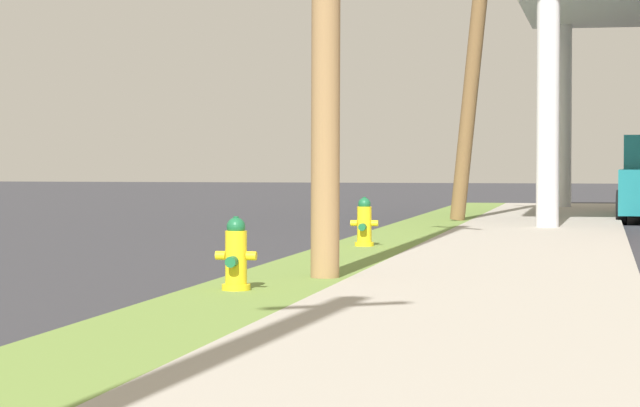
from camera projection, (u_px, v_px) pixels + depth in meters
name	position (u px, v px, depth m)	size (l,w,h in m)	color
fire_hydrant_second	(236.00, 258.00, 13.91)	(0.42, 0.38, 0.74)	yellow
fire_hydrant_third	(364.00, 225.00, 20.90)	(0.42, 0.37, 0.74)	yellow
utility_pole_background	(480.00, 1.00, 29.04)	(1.79, 1.45, 9.10)	brown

